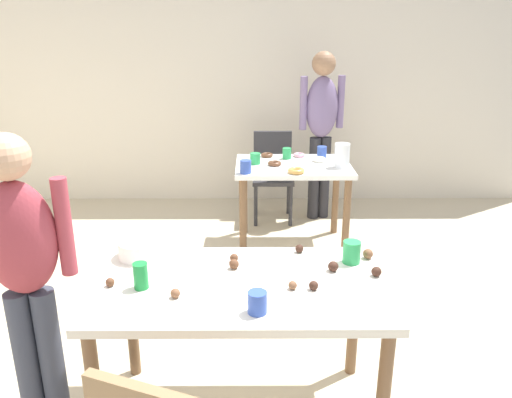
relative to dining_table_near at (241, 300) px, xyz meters
The scene contains 32 objects.
ground_plane 0.69m from the dining_table_near, 92.10° to the left, with size 6.40×6.40×0.00m, color beige.
wall_back 3.49m from the dining_table_near, 90.14° to the left, with size 6.40×0.10×2.60m, color beige.
dining_table_near is the anchor object (origin of this frame).
dining_table_far 2.13m from the dining_table_near, 79.19° to the left, with size 0.97×0.70×0.75m.
chair_far_table 2.81m from the dining_table_near, 84.83° to the left, with size 0.40×0.40×0.87m.
person_girl_near 0.98m from the dining_table_near, behind, with size 0.46×0.25×1.47m.
person_adult_far 2.90m from the dining_table_near, 75.54° to the left, with size 0.45×0.27×1.64m.
mixing_bowl 0.60m from the dining_table_near, 151.92° to the left, with size 0.22×0.22×0.09m, color white.
soda_can 0.47m from the dining_table_near, behind, with size 0.07×0.07×0.12m, color #198438.
fork_near 0.34m from the dining_table_near, 124.13° to the left, with size 0.17×0.02×0.01m, color silver.
cup_near_0 0.31m from the dining_table_near, 73.71° to the right, with size 0.08×0.08×0.09m, color #3351B2.
cup_near_1 0.60m from the dining_table_near, 20.45° to the left, with size 0.09×0.09×0.11m, color green.
cake_ball_0 0.27m from the dining_table_near, 15.51° to the right, with size 0.04×0.04×0.04m, color brown.
cake_ball_1 0.70m from the dining_table_near, 21.27° to the left, with size 0.05×0.05×0.05m, color brown.
cake_ball_2 0.25m from the dining_table_near, 99.81° to the left, with size 0.04×0.04×0.04m, color brown.
cake_ball_3 0.19m from the dining_table_near, 104.01° to the left, with size 0.05×0.05×0.05m, color brown.
cake_ball_4 0.45m from the dining_table_near, 47.06° to the left, with size 0.04×0.04×0.04m, color #3D2319.
cake_ball_5 0.33m from the dining_table_near, 153.80° to the right, with size 0.04×0.04×0.04m, color brown.
cake_ball_6 0.47m from the dining_table_near, 13.88° to the left, with size 0.05×0.05×0.05m, color #3D2319.
cake_ball_7 0.36m from the dining_table_near, 12.25° to the right, with size 0.04×0.04×0.04m, color #3D2319.
cake_ball_8 0.60m from the dining_table_near, behind, with size 0.04×0.04×0.04m, color brown.
cake_ball_9 0.65m from the dining_table_near, ahead, with size 0.05×0.05×0.05m, color #3D2319.
pitcher_far 2.15m from the dining_table_near, 68.25° to the left, with size 0.13×0.13×0.20m, color white.
cup_far_0 2.31m from the dining_table_near, 81.11° to the left, with size 0.08×0.08×0.10m, color green.
cup_far_1 2.39m from the dining_table_near, 73.77° to the left, with size 0.08×0.08×0.11m, color #3351B2.
cup_far_2 2.10m from the dining_table_near, 87.92° to the left, with size 0.09×0.09×0.09m, color green.
cup_far_3 1.82m from the dining_table_near, 90.05° to the left, with size 0.09×0.09×0.11m, color #3351B2.
donut_far_0 2.39m from the dining_table_near, 78.68° to the left, with size 0.10×0.10×0.03m, color pink.
donut_far_1 2.07m from the dining_table_near, 83.35° to the left, with size 0.12×0.12×0.03m, color brown.
donut_far_2 1.86m from the dining_table_near, 77.48° to the left, with size 0.14×0.14×0.04m, color gold.
donut_far_3 2.27m from the dining_table_near, 73.87° to the left, with size 0.12×0.12×0.04m, color white.
donut_far_4 2.35m from the dining_table_near, 85.55° to the left, with size 0.11×0.11×0.03m, color brown.
Camera 1 is at (0.07, -2.32, 1.88)m, focal length 35.66 mm.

